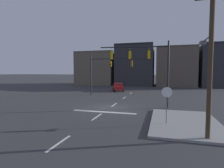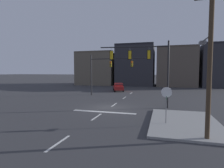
{
  "view_description": "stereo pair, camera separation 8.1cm",
  "coord_description": "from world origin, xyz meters",
  "px_view_note": "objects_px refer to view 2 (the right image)",
  "views": [
    {
      "loc": [
        5.43,
        -18.6,
        3.97
      ],
      "look_at": [
        -0.3,
        2.08,
        2.47
      ],
      "focal_mm": 28.93,
      "sensor_mm": 36.0,
      "label": 1
    },
    {
      "loc": [
        5.51,
        -18.57,
        3.97
      ],
      "look_at": [
        -0.3,
        2.08,
        2.47
      ],
      "focal_mm": 28.93,
      "sensor_mm": 36.0,
      "label": 2
    }
  ],
  "objects_px": {
    "signal_mast_near_side": "(146,62)",
    "car_lot_nearside": "(118,87)",
    "signal_mast_far_side": "(106,68)",
    "stop_sign": "(166,96)",
    "utility_pole": "(210,52)"
  },
  "relations": [
    {
      "from": "signal_mast_near_side",
      "to": "signal_mast_far_side",
      "type": "bearing_deg",
      "value": 131.18
    },
    {
      "from": "signal_mast_far_side",
      "to": "car_lot_nearside",
      "type": "bearing_deg",
      "value": 88.47
    },
    {
      "from": "stop_sign",
      "to": "utility_pole",
      "type": "bearing_deg",
      "value": -46.87
    },
    {
      "from": "utility_pole",
      "to": "car_lot_nearside",
      "type": "bearing_deg",
      "value": 114.88
    },
    {
      "from": "car_lot_nearside",
      "to": "utility_pole",
      "type": "xyz_separation_m",
      "value": [
        11.12,
        -23.97,
        4.22
      ]
    },
    {
      "from": "signal_mast_near_side",
      "to": "signal_mast_far_side",
      "type": "distance_m",
      "value": 10.69
    },
    {
      "from": "stop_sign",
      "to": "utility_pole",
      "type": "distance_m",
      "value": 4.37
    },
    {
      "from": "signal_mast_near_side",
      "to": "car_lot_nearside",
      "type": "height_order",
      "value": "signal_mast_near_side"
    },
    {
      "from": "signal_mast_far_side",
      "to": "car_lot_nearside",
      "type": "xyz_separation_m",
      "value": [
        0.2,
        7.31,
        -3.69
      ]
    },
    {
      "from": "stop_sign",
      "to": "car_lot_nearside",
      "type": "bearing_deg",
      "value": 112.39
    },
    {
      "from": "signal_mast_near_side",
      "to": "car_lot_nearside",
      "type": "bearing_deg",
      "value": 114.01
    },
    {
      "from": "signal_mast_near_side",
      "to": "car_lot_nearside",
      "type": "relative_size",
      "value": 1.56
    },
    {
      "from": "signal_mast_far_side",
      "to": "signal_mast_near_side",
      "type": "bearing_deg",
      "value": -48.82
    },
    {
      "from": "signal_mast_near_side",
      "to": "stop_sign",
      "type": "bearing_deg",
      "value": -71.77
    },
    {
      "from": "signal_mast_far_side",
      "to": "stop_sign",
      "type": "height_order",
      "value": "signal_mast_far_side"
    }
  ]
}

